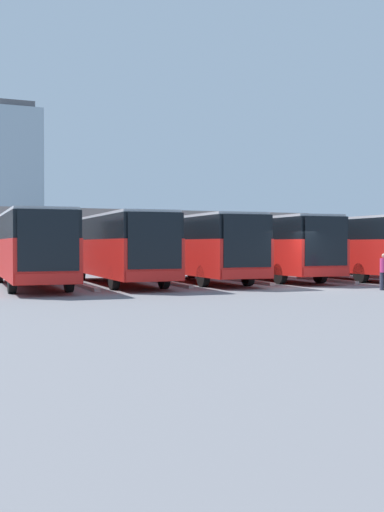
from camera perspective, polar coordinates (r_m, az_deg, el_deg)
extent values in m
plane|color=slate|center=(28.32, 9.38, -2.86)|extent=(600.00, 600.00, 0.00)
cylinder|color=black|center=(42.92, 15.89, -0.89)|extent=(0.35, 1.00, 0.99)
cylinder|color=black|center=(41.65, 13.43, -0.94)|extent=(0.35, 1.00, 0.99)
cube|color=red|center=(36.60, 12.85, 0.06)|extent=(3.14, 12.20, 1.70)
cube|color=black|center=(36.60, 12.86, 2.21)|extent=(3.09, 12.01, 1.04)
cube|color=silver|center=(36.62, 12.86, 3.12)|extent=(3.01, 11.71, 0.12)
cylinder|color=black|center=(32.91, 14.80, -1.47)|extent=(0.35, 1.00, 0.99)
cylinder|color=black|center=(40.38, 11.25, -0.99)|extent=(0.35, 1.00, 0.99)
cylinder|color=black|center=(39.27, 8.50, -1.04)|extent=(0.35, 1.00, 0.99)
cube|color=#9E9E99|center=(33.94, 11.77, -2.09)|extent=(0.53, 5.55, 0.15)
cube|color=red|center=(34.90, 6.55, 0.03)|extent=(3.14, 12.20, 1.70)
cube|color=black|center=(34.90, 6.56, 2.28)|extent=(3.09, 12.01, 1.04)
cube|color=black|center=(29.62, 11.86, 1.32)|extent=(2.21, 0.16, 2.25)
cube|color=red|center=(29.64, 11.85, -1.40)|extent=(2.39, 0.18, 0.40)
cube|color=silver|center=(34.92, 6.56, 3.24)|extent=(3.01, 11.71, 0.12)
cylinder|color=black|center=(32.20, 11.32, -1.51)|extent=(0.35, 1.00, 0.99)
cylinder|color=black|center=(31.10, 7.85, -1.59)|extent=(0.35, 1.00, 0.99)
cylinder|color=black|center=(38.77, 5.51, -1.06)|extent=(0.35, 1.00, 0.99)
cylinder|color=black|center=(37.86, 2.49, -1.11)|extent=(0.35, 1.00, 0.99)
cube|color=#9E9E99|center=(32.34, 4.90, -2.23)|extent=(0.53, 5.55, 0.15)
cube|color=red|center=(32.69, 0.43, -0.04)|extent=(3.14, 12.20, 1.70)
cube|color=black|center=(32.69, 0.43, 2.37)|extent=(3.09, 12.01, 1.04)
cube|color=black|center=(27.10, 4.97, 1.36)|extent=(2.21, 0.16, 2.25)
cube|color=red|center=(27.13, 4.96, -1.60)|extent=(2.39, 0.18, 0.40)
cube|color=silver|center=(32.71, 0.43, 3.39)|extent=(3.01, 11.71, 0.12)
cylinder|color=black|center=(29.70, 4.99, -1.71)|extent=(0.35, 1.00, 0.99)
cylinder|color=black|center=(28.83, 1.01, -1.79)|extent=(0.35, 1.00, 0.99)
cylinder|color=black|center=(36.61, -0.03, -1.18)|extent=(0.35, 1.00, 0.99)
cylinder|color=black|center=(35.90, -3.34, -1.23)|extent=(0.35, 1.00, 0.99)
cube|color=#9E9E99|center=(30.26, -1.85, -2.45)|extent=(0.53, 5.55, 0.15)
cube|color=red|center=(31.04, -6.57, -0.10)|extent=(3.14, 12.20, 1.70)
cube|color=black|center=(31.04, -6.58, 2.43)|extent=(3.09, 12.01, 1.04)
cube|color=black|center=(25.19, -3.30, 1.38)|extent=(2.21, 0.16, 2.25)
cube|color=red|center=(25.22, -3.30, -1.81)|extent=(2.39, 0.18, 0.40)
cube|color=silver|center=(31.06, -6.58, 3.51)|extent=(3.01, 11.71, 0.12)
cylinder|color=black|center=(27.76, -2.51, -1.90)|extent=(0.35, 1.00, 0.99)
cylinder|color=black|center=(27.17, -6.96, -1.98)|extent=(0.35, 1.00, 0.99)
cylinder|color=black|center=(34.96, -6.26, -1.30)|extent=(0.35, 1.00, 0.99)
cylinder|color=black|center=(34.49, -9.83, -1.34)|extent=(0.35, 1.00, 0.99)
cube|color=#9E9E99|center=(28.79, -9.55, -2.65)|extent=(0.53, 5.55, 0.15)
cube|color=red|center=(29.74, -14.18, -0.18)|extent=(3.14, 12.20, 1.70)
cube|color=black|center=(29.74, -14.19, 2.47)|extent=(3.09, 12.01, 1.04)
cube|color=black|center=(23.72, -12.62, 1.38)|extent=(2.21, 0.16, 2.25)
cube|color=red|center=(23.75, -12.61, -2.01)|extent=(2.39, 0.18, 0.40)
cube|color=silver|center=(29.76, -14.19, 3.59)|extent=(3.01, 11.71, 0.12)
cylinder|color=black|center=(26.21, -10.89, -2.10)|extent=(0.35, 1.00, 0.99)
cylinder|color=black|center=(25.94, -15.71, -2.15)|extent=(0.35, 1.00, 0.99)
cylinder|color=black|center=(33.61, -12.98, -1.41)|extent=(0.35, 1.00, 0.99)
cylinder|color=#38384C|center=(27.99, 16.52, -2.17)|extent=(0.23, 0.23, 0.75)
cylinder|color=#D13375|center=(27.92, 16.70, -0.80)|extent=(0.46, 0.46, 0.59)
sphere|color=tan|center=(27.91, 16.71, 0.01)|extent=(0.20, 0.20, 0.20)
cube|color=gray|center=(54.10, -6.91, 1.40)|extent=(29.39, 13.84, 4.49)
cube|color=silver|center=(62.27, -9.10, 3.18)|extent=(29.39, 3.00, 0.24)
cylinder|color=slate|center=(66.52, -0.71, 1.24)|extent=(0.20, 0.20, 4.24)
cube|color=#93A8B7|center=(229.43, -15.41, 6.53)|extent=(16.46, 16.46, 47.76)
cube|color=#4C4C51|center=(233.17, -15.44, 12.68)|extent=(11.52, 11.52, 2.40)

